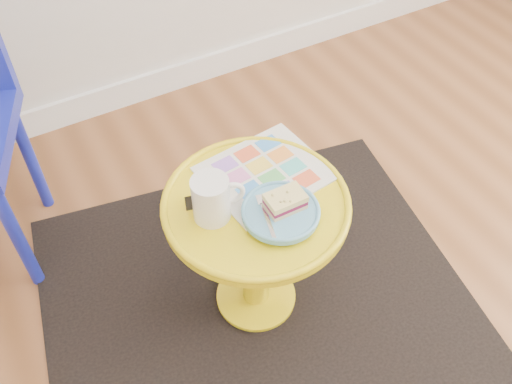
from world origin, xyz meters
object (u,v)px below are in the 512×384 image
newspaper (265,173)px  plate (281,212)px  side_table (256,234)px  mug (212,198)px

newspaper → plate: (-0.04, -0.15, 0.02)m
plate → newspaper: bearing=74.2°
side_table → mug: (-0.11, 0.02, 0.20)m
newspaper → plate: plate is taller
side_table → plate: plate is taller
newspaper → mug: bearing=-168.3°
newspaper → plate: 0.16m
side_table → newspaper: size_ratio=1.56×
newspaper → plate: size_ratio=1.59×
newspaper → mug: size_ratio=2.34×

